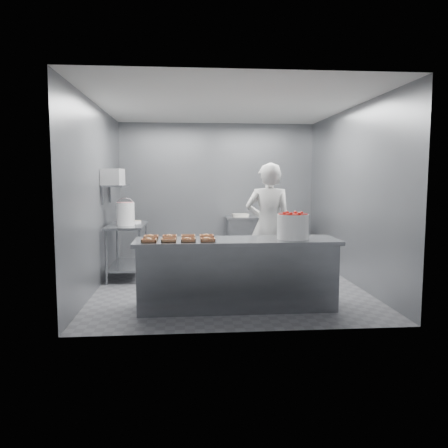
{
  "coord_description": "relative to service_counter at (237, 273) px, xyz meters",
  "views": [
    {
      "loc": [
        -0.63,
        -6.84,
        1.68
      ],
      "look_at": [
        -0.07,
        -0.2,
        0.98
      ],
      "focal_mm": 35.0,
      "sensor_mm": 36.0,
      "label": 1
    }
  ],
  "objects": [
    {
      "name": "wall_right",
      "position": [
        2.0,
        1.35,
        0.95
      ],
      "size": [
        0.04,
        4.5,
        2.8
      ],
      "primitive_type": "cube",
      "color": "slate",
      "rests_on": "ground"
    },
    {
      "name": "wall_back",
      "position": [
        0.0,
        3.6,
        0.95
      ],
      "size": [
        4.0,
        0.04,
        2.8
      ],
      "primitive_type": "cube",
      "color": "slate",
      "rests_on": "ground"
    },
    {
      "name": "tray_0",
      "position": [
        -1.1,
        -0.15,
        0.47
      ],
      "size": [
        0.19,
        0.18,
        0.06
      ],
      "color": "tan",
      "rests_on": "service_counter"
    },
    {
      "name": "rag",
      "position": [
        -1.55,
        2.39,
        0.46
      ],
      "size": [
        0.18,
        0.16,
        0.02
      ],
      "primitive_type": "cube",
      "rotation": [
        0.0,
        0.0,
        -0.32
      ],
      "color": "#CCB28C",
      "rests_on": "prep_table"
    },
    {
      "name": "appliance",
      "position": [
        -1.82,
        1.68,
        1.24
      ],
      "size": [
        0.35,
        0.39,
        0.26
      ],
      "primitive_type": "cube",
      "rotation": [
        0.0,
        0.0,
        -0.13
      ],
      "color": "gray",
      "rests_on": "wall_shelf"
    },
    {
      "name": "worker",
      "position": [
        0.6,
        1.04,
        0.5
      ],
      "size": [
        0.76,
        0.56,
        1.9
      ],
      "primitive_type": "imported",
      "rotation": [
        0.0,
        0.0,
        2.99
      ],
      "color": "silver",
      "rests_on": "ground"
    },
    {
      "name": "tray_3",
      "position": [
        -0.38,
        -0.15,
        0.47
      ],
      "size": [
        0.19,
        0.18,
        0.06
      ],
      "color": "tan",
      "rests_on": "service_counter"
    },
    {
      "name": "tray_6",
      "position": [
        -0.62,
        0.15,
        0.47
      ],
      "size": [
        0.19,
        0.18,
        0.04
      ],
      "color": "tan",
      "rests_on": "service_counter"
    },
    {
      "name": "glaze_bucket",
      "position": [
        -1.65,
        1.8,
        0.65
      ],
      "size": [
        0.31,
        0.3,
        0.46
      ],
      "color": "white",
      "rests_on": "prep_table"
    },
    {
      "name": "prep_table",
      "position": [
        -1.65,
        1.95,
        0.14
      ],
      "size": [
        0.6,
        1.2,
        0.9
      ],
      "color": "slate",
      "rests_on": "ground"
    },
    {
      "name": "strawberry_tub",
      "position": [
        0.72,
        -0.03,
        0.62
      ],
      "size": [
        0.4,
        0.4,
        0.33
      ],
      "color": "white",
      "rests_on": "service_counter"
    },
    {
      "name": "wall_shelf",
      "position": [
        -1.82,
        1.95,
        1.1
      ],
      "size": [
        0.35,
        0.9,
        0.03
      ],
      "primitive_type": "cube",
      "color": "slate",
      "rests_on": "wall_left"
    },
    {
      "name": "tray_2",
      "position": [
        -0.62,
        -0.15,
        0.47
      ],
      "size": [
        0.19,
        0.18,
        0.06
      ],
      "color": "tan",
      "rests_on": "service_counter"
    },
    {
      "name": "tray_4",
      "position": [
        -1.1,
        0.15,
        0.47
      ],
      "size": [
        0.19,
        0.18,
        0.06
      ],
      "color": "tan",
      "rests_on": "service_counter"
    },
    {
      "name": "bucket_lid",
      "position": [
        -1.6,
        2.15,
        0.46
      ],
      "size": [
        0.43,
        0.43,
        0.03
      ],
      "primitive_type": "cylinder",
      "rotation": [
        0.0,
        0.0,
        0.37
      ],
      "color": "white",
      "rests_on": "prep_table"
    },
    {
      "name": "ceiling",
      "position": [
        0.0,
        1.35,
        2.35
      ],
      "size": [
        4.5,
        4.5,
        0.0
      ],
      "primitive_type": "plane",
      "rotation": [
        3.14,
        0.0,
        0.0
      ],
      "color": "white",
      "rests_on": "wall_back"
    },
    {
      "name": "tray_7",
      "position": [
        -0.38,
        0.15,
        0.47
      ],
      "size": [
        0.19,
        0.18,
        0.06
      ],
      "color": "tan",
      "rests_on": "service_counter"
    },
    {
      "name": "tray_1",
      "position": [
        -0.86,
        -0.15,
        0.47
      ],
      "size": [
        0.19,
        0.18,
        0.04
      ],
      "color": "tan",
      "rests_on": "service_counter"
    },
    {
      "name": "back_counter",
      "position": [
        0.9,
        3.25,
        -0.0
      ],
      "size": [
        1.5,
        0.6,
        0.9
      ],
      "color": "slate",
      "rests_on": "ground"
    },
    {
      "name": "floor",
      "position": [
        0.0,
        1.35,
        -0.45
      ],
      "size": [
        4.5,
        4.5,
        0.0
      ],
      "primitive_type": "plane",
      "color": "#4C4C51",
      "rests_on": "ground"
    },
    {
      "name": "wall_left",
      "position": [
        -2.0,
        1.35,
        0.95
      ],
      "size": [
        0.04,
        4.5,
        2.8
      ],
      "primitive_type": "cube",
      "color": "slate",
      "rests_on": "ground"
    },
    {
      "name": "paper_stack",
      "position": [
        0.44,
        3.25,
        0.48
      ],
      "size": [
        0.3,
        0.23,
        0.06
      ],
      "primitive_type": "cube",
      "rotation": [
        0.0,
        0.0,
        0.02
      ],
      "color": "silver",
      "rests_on": "back_counter"
    },
    {
      "name": "service_counter",
      "position": [
        0.0,
        0.0,
        0.0
      ],
      "size": [
        2.6,
        0.7,
        0.9
      ],
      "color": "slate",
      "rests_on": "ground"
    },
    {
      "name": "tray_5",
      "position": [
        -0.86,
        0.15,
        0.47
      ],
      "size": [
        0.19,
        0.18,
        0.06
      ],
      "color": "tan",
      "rests_on": "service_counter"
    }
  ]
}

